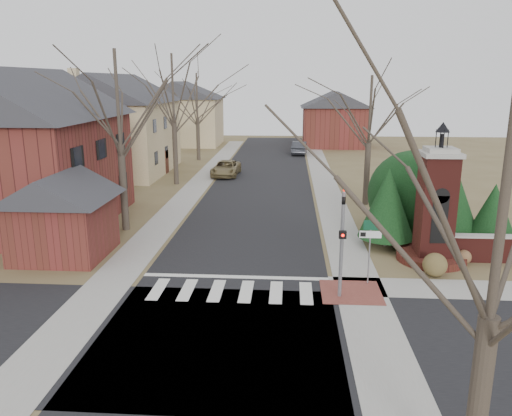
# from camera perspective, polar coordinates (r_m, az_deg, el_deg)

# --- Properties ---
(ground) EXTENTS (120.00, 120.00, 0.00)m
(ground) POSITION_cam_1_polar(r_m,az_deg,el_deg) (19.67, -3.10, -10.43)
(ground) COLOR brown
(ground) RESTS_ON ground
(main_street) EXTENTS (8.00, 70.00, 0.01)m
(main_street) POSITION_cam_1_polar(r_m,az_deg,el_deg) (40.63, 0.62, 2.64)
(main_street) COLOR black
(main_street) RESTS_ON ground
(cross_street) EXTENTS (120.00, 8.00, 0.01)m
(cross_street) POSITION_cam_1_polar(r_m,az_deg,el_deg) (17.01, -4.35, -14.62)
(cross_street) COLOR black
(cross_street) RESTS_ON ground
(crosswalk_zone) EXTENTS (8.00, 2.20, 0.02)m
(crosswalk_zone) POSITION_cam_1_polar(r_m,az_deg,el_deg) (20.39, -2.83, -9.47)
(crosswalk_zone) COLOR silver
(crosswalk_zone) RESTS_ON ground
(stop_bar) EXTENTS (8.00, 0.35, 0.02)m
(stop_bar) POSITION_cam_1_polar(r_m,az_deg,el_deg) (21.76, -2.37, -7.88)
(stop_bar) COLOR silver
(stop_bar) RESTS_ON ground
(sidewalk_right_main) EXTENTS (2.00, 60.00, 0.02)m
(sidewalk_right_main) POSITION_cam_1_polar(r_m,az_deg,el_deg) (40.67, 7.96, 2.52)
(sidewalk_right_main) COLOR gray
(sidewalk_right_main) RESTS_ON ground
(sidewalk_left) EXTENTS (2.00, 60.00, 0.02)m
(sidewalk_left) POSITION_cam_1_polar(r_m,az_deg,el_deg) (41.24, -6.62, 2.73)
(sidewalk_left) COLOR gray
(sidewalk_left) RESTS_ON ground
(curb_apron) EXTENTS (2.40, 2.40, 0.02)m
(curb_apron) POSITION_cam_1_polar(r_m,az_deg,el_deg) (20.61, 10.81, -9.45)
(curb_apron) COLOR brown
(curb_apron) RESTS_ON ground
(traffic_signal_pole) EXTENTS (0.28, 0.41, 4.50)m
(traffic_signal_pole) POSITION_cam_1_polar(r_m,az_deg,el_deg) (19.26, 9.83, -2.93)
(traffic_signal_pole) COLOR slate
(traffic_signal_pole) RESTS_ON ground
(sign_post) EXTENTS (0.90, 0.07, 2.75)m
(sign_post) POSITION_cam_1_polar(r_m,az_deg,el_deg) (20.96, 12.90, -3.49)
(sign_post) COLOR slate
(sign_post) RESTS_ON ground
(brick_gate_monument) EXTENTS (3.20, 3.20, 6.47)m
(brick_gate_monument) POSITION_cam_1_polar(r_m,az_deg,el_deg) (24.46, 19.76, -0.89)
(brick_gate_monument) COLOR #561D19
(brick_gate_monument) RESTS_ON ground
(house_brick_left) EXTENTS (9.80, 11.80, 9.42)m
(house_brick_left) POSITION_cam_1_polar(r_m,az_deg,el_deg) (31.84, -24.96, 6.56)
(house_brick_left) COLOR maroon
(house_brick_left) RESTS_ON ground
(house_stucco_left) EXTENTS (9.80, 12.80, 9.28)m
(house_stucco_left) POSITION_cam_1_polar(r_m,az_deg,el_deg) (47.55, -15.71, 9.41)
(house_stucco_left) COLOR #D5B48E
(house_stucco_left) RESTS_ON ground
(garage_left) EXTENTS (4.80, 4.80, 4.29)m
(garage_left) POSITION_cam_1_polar(r_m,az_deg,el_deg) (25.40, -21.33, -0.32)
(garage_left) COLOR maroon
(garage_left) RESTS_ON ground
(house_distant_left) EXTENTS (10.80, 8.80, 8.53)m
(house_distant_left) POSITION_cam_1_polar(r_m,az_deg,el_deg) (67.37, -8.51, 10.78)
(house_distant_left) COLOR #D5B48E
(house_distant_left) RESTS_ON ground
(house_distant_right) EXTENTS (8.80, 8.80, 7.30)m
(house_distant_right) POSITION_cam_1_polar(r_m,az_deg,el_deg) (66.13, 8.98, 10.17)
(house_distant_right) COLOR maroon
(house_distant_right) RESTS_ON ground
(evergreen_near) EXTENTS (2.80, 2.80, 4.10)m
(evergreen_near) POSITION_cam_1_polar(r_m,az_deg,el_deg) (25.90, 14.78, 0.61)
(evergreen_near) COLOR #473D33
(evergreen_near) RESTS_ON ground
(evergreen_mid) EXTENTS (3.40, 3.40, 4.70)m
(evergreen_mid) POSITION_cam_1_polar(r_m,az_deg,el_deg) (27.78, 21.07, 1.66)
(evergreen_mid) COLOR #473D33
(evergreen_mid) RESTS_ON ground
(evergreen_far) EXTENTS (2.40, 2.40, 3.30)m
(evergreen_far) POSITION_cam_1_polar(r_m,az_deg,el_deg) (27.69, 25.48, -0.32)
(evergreen_far) COLOR #473D33
(evergreen_far) RESTS_ON ground
(evergreen_mass) EXTENTS (4.80, 4.80, 4.80)m
(evergreen_mass) POSITION_cam_1_polar(r_m,az_deg,el_deg) (28.65, 17.42, 1.92)
(evergreen_mass) COLOR black
(evergreen_mass) RESTS_ON ground
(bare_tree_0) EXTENTS (8.05, 8.05, 11.15)m
(bare_tree_0) POSITION_cam_1_polar(r_m,az_deg,el_deg) (28.28, -15.61, 12.73)
(bare_tree_0) COLOR #473D33
(bare_tree_0) RESTS_ON ground
(bare_tree_1) EXTENTS (8.40, 8.40, 11.64)m
(bare_tree_1) POSITION_cam_1_polar(r_m,az_deg,el_deg) (40.79, -9.52, 13.85)
(bare_tree_1) COLOR #473D33
(bare_tree_1) RESTS_ON ground
(bare_tree_2) EXTENTS (7.35, 7.35, 10.19)m
(bare_tree_2) POSITION_cam_1_polar(r_m,az_deg,el_deg) (53.63, -6.78, 12.93)
(bare_tree_2) COLOR #473D33
(bare_tree_2) RESTS_ON ground
(bare_tree_3) EXTENTS (7.00, 7.00, 9.70)m
(bare_tree_3) POSITION_cam_1_polar(r_m,az_deg,el_deg) (34.17, 12.97, 11.38)
(bare_tree_3) COLOR #473D33
(bare_tree_3) RESTS_ON ground
(bare_tree_4) EXTENTS (6.65, 6.65, 9.21)m
(bare_tree_4) POSITION_cam_1_polar(r_m,az_deg,el_deg) (9.68, 26.61, 1.64)
(bare_tree_4) COLOR #473D33
(bare_tree_4) RESTS_ON ground
(pickup_truck) EXTENTS (2.41, 4.89, 1.33)m
(pickup_truck) POSITION_cam_1_polar(r_m,az_deg,el_deg) (44.70, -3.46, 4.55)
(pickup_truck) COLOR olive
(pickup_truck) RESTS_ON ground
(distant_car) EXTENTS (1.99, 4.66, 1.50)m
(distant_car) POSITION_cam_1_polar(r_m,az_deg,el_deg) (58.28, 5.00, 6.89)
(distant_car) COLOR #35373D
(distant_car) RESTS_ON ground
(dry_shrub_left) EXTENTS (1.04, 1.04, 1.04)m
(dry_shrub_left) POSITION_cam_1_polar(r_m,az_deg,el_deg) (23.01, 19.77, -6.13)
(dry_shrub_left) COLOR brown
(dry_shrub_left) RESTS_ON ground
(dry_shrub_right) EXTENTS (0.68, 0.68, 0.68)m
(dry_shrub_right) POSITION_cam_1_polar(r_m,az_deg,el_deg) (25.03, 22.65, -5.20)
(dry_shrub_right) COLOR brown
(dry_shrub_right) RESTS_ON ground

